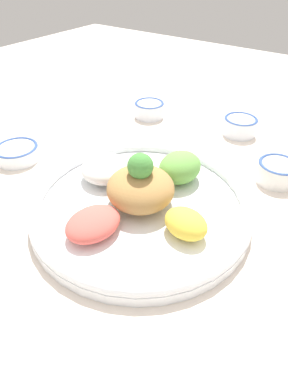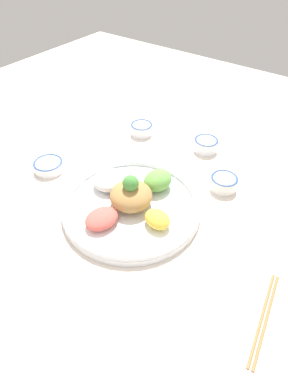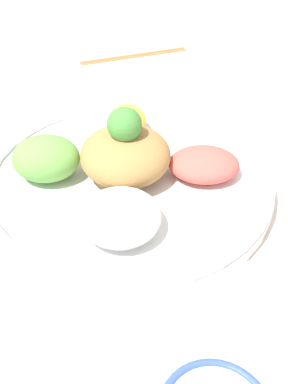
{
  "view_description": "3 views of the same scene",
  "coord_description": "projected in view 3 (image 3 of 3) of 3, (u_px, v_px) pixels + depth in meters",
  "views": [
    {
      "loc": [
        -0.3,
        0.39,
        0.4
      ],
      "look_at": [
        -0.02,
        0.0,
        0.03
      ],
      "focal_mm": 30.0,
      "sensor_mm": 36.0,
      "label": 1
    },
    {
      "loc": [
        -0.45,
        0.54,
        0.68
      ],
      "look_at": [
        -0.07,
        0.01,
        0.08
      ],
      "focal_mm": 30.0,
      "sensor_mm": 36.0,
      "label": 2
    },
    {
      "loc": [
        0.46,
        -0.05,
        0.4
      ],
      "look_at": [
        0.01,
        0.04,
        0.02
      ],
      "focal_mm": 42.0,
      "sensor_mm": 36.0,
      "label": 3
    }
  ],
  "objects": [
    {
      "name": "salad_platter",
      "position": [
        125.0,
        173.0,
        0.62
      ],
      "size": [
        0.4,
        0.4,
        0.13
      ],
      "color": "white",
      "rests_on": "ground_plane"
    },
    {
      "name": "chopsticks_pair_near",
      "position": [
        134.0,
        55.0,
        0.98
      ],
      "size": [
        0.05,
        0.24,
        0.01
      ],
      "rotation": [
        0.0,
        0.0,
        1.71
      ],
      "color": "#9E6B3D",
      "rests_on": "ground_plane"
    },
    {
      "name": "ground_plane",
      "position": [
        113.0,
        203.0,
        0.61
      ],
      "size": [
        2.4,
        2.4,
        0.0
      ],
      "primitive_type": "plane",
      "color": "silver"
    }
  ]
}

